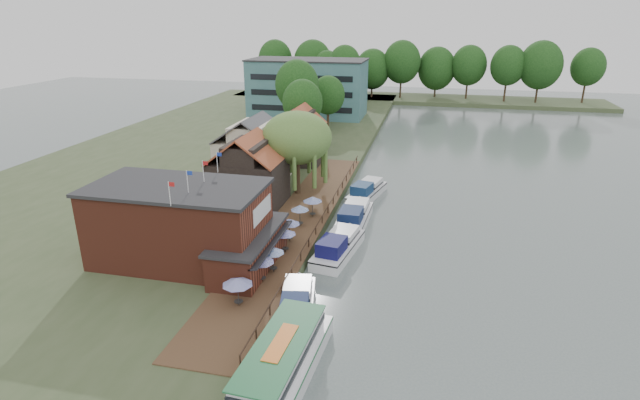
# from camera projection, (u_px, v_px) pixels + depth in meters

# --- Properties ---
(ground) EXTENTS (260.00, 260.00, 0.00)m
(ground) POSITION_uv_depth(u_px,v_px,m) (356.00, 283.00, 43.99)
(ground) COLOR #505C5C
(ground) RESTS_ON ground
(land_bank) EXTENTS (50.00, 140.00, 1.00)m
(land_bank) POSITION_uv_depth(u_px,v_px,m) (209.00, 155.00, 82.05)
(land_bank) COLOR #384728
(land_bank) RESTS_ON ground
(quay_deck) EXTENTS (6.00, 50.00, 0.10)m
(quay_deck) POSITION_uv_depth(u_px,v_px,m) (298.00, 222.00, 54.43)
(quay_deck) COLOR #47301E
(quay_deck) RESTS_ON land_bank
(quay_rail) EXTENTS (0.20, 49.00, 1.00)m
(quay_rail) POSITION_uv_depth(u_px,v_px,m) (323.00, 218.00, 54.17)
(quay_rail) COLOR black
(quay_rail) RESTS_ON land_bank
(pub) EXTENTS (20.00, 11.00, 7.30)m
(pub) POSITION_uv_depth(u_px,v_px,m) (200.00, 225.00, 44.37)
(pub) COLOR maroon
(pub) RESTS_ON land_bank
(hotel_block) EXTENTS (25.40, 12.40, 12.30)m
(hotel_block) POSITION_uv_depth(u_px,v_px,m) (308.00, 88.00, 110.04)
(hotel_block) COLOR #38666B
(hotel_block) RESTS_ON land_bank
(cottage_a) EXTENTS (8.60, 7.60, 8.50)m
(cottage_a) POSITION_uv_depth(u_px,v_px,m) (249.00, 170.00, 58.08)
(cottage_a) COLOR black
(cottage_a) RESTS_ON land_bank
(cottage_b) EXTENTS (9.60, 8.60, 8.50)m
(cottage_b) POSITION_uv_depth(u_px,v_px,m) (254.00, 148.00, 67.84)
(cottage_b) COLOR beige
(cottage_b) RESTS_ON land_bank
(cottage_c) EXTENTS (7.60, 7.60, 8.50)m
(cottage_c) POSITION_uv_depth(u_px,v_px,m) (299.00, 135.00, 75.23)
(cottage_c) COLOR black
(cottage_c) RESTS_ON land_bank
(willow) EXTENTS (8.60, 8.60, 10.43)m
(willow) POSITION_uv_depth(u_px,v_px,m) (297.00, 153.00, 61.37)
(willow) COLOR #476B2D
(willow) RESTS_ON land_bank
(umbrella_0) EXTENTS (2.39, 2.39, 2.38)m
(umbrella_0) POSITION_uv_depth(u_px,v_px,m) (238.00, 292.00, 38.23)
(umbrella_0) COLOR navy
(umbrella_0) RESTS_ON quay_deck
(umbrella_1) EXTENTS (2.24, 2.24, 2.38)m
(umbrella_1) POSITION_uv_depth(u_px,v_px,m) (261.00, 269.00, 41.68)
(umbrella_1) COLOR #1D1A91
(umbrella_1) RESTS_ON quay_deck
(umbrella_2) EXTENTS (2.01, 2.01, 2.38)m
(umbrella_2) POSITION_uv_depth(u_px,v_px,m) (273.00, 259.00, 43.31)
(umbrella_2) COLOR navy
(umbrella_2) RESTS_ON quay_deck
(umbrella_3) EXTENTS (2.11, 2.11, 2.38)m
(umbrella_3) POSITION_uv_depth(u_px,v_px,m) (285.00, 240.00, 46.97)
(umbrella_3) COLOR #1C1F9B
(umbrella_3) RESTS_ON quay_deck
(umbrella_4) EXTENTS (2.15, 2.15, 2.38)m
(umbrella_4) POSITION_uv_depth(u_px,v_px,m) (289.00, 230.00, 49.24)
(umbrella_4) COLOR navy
(umbrella_4) RESTS_ON quay_deck
(umbrella_5) EXTENTS (1.95, 1.95, 2.38)m
(umbrella_5) POSITION_uv_depth(u_px,v_px,m) (300.00, 216.00, 52.76)
(umbrella_5) COLOR navy
(umbrella_5) RESTS_ON quay_deck
(umbrella_6) EXTENTS (2.15, 2.15, 2.38)m
(umbrella_6) POSITION_uv_depth(u_px,v_px,m) (313.00, 207.00, 55.21)
(umbrella_6) COLOR #1B3596
(umbrella_6) RESTS_ON quay_deck
(cruiser_0) EXTENTS (4.80, 9.87, 2.28)m
(cruiser_0) POSITION_uv_depth(u_px,v_px,m) (296.00, 301.00, 39.15)
(cruiser_0) COLOR white
(cruiser_0) RESTS_ON ground
(cruiser_1) EXTENTS (4.71, 10.45, 2.45)m
(cruiser_1) POSITION_uv_depth(u_px,v_px,m) (338.00, 243.00, 48.80)
(cruiser_1) COLOR white
(cruiser_1) RESTS_ON ground
(cruiser_2) EXTENTS (3.64, 10.55, 2.56)m
(cruiser_2) POSITION_uv_depth(u_px,v_px,m) (354.00, 214.00, 55.89)
(cruiser_2) COLOR white
(cruiser_2) RESTS_ON ground
(cruiser_3) EXTENTS (5.17, 10.09, 2.33)m
(cruiser_3) POSITION_uv_depth(u_px,v_px,m) (367.00, 189.00, 64.36)
(cruiser_3) COLOR silver
(cruiser_3) RESTS_ON ground
(tour_boat) EXTENTS (4.65, 13.81, 2.97)m
(tour_boat) POSITION_uv_depth(u_px,v_px,m) (277.00, 368.00, 31.24)
(tour_boat) COLOR silver
(tour_boat) RESTS_ON ground
(swan) EXTENTS (0.44, 0.44, 0.44)m
(swan) POSITION_uv_depth(u_px,v_px,m) (272.00, 343.00, 35.64)
(swan) COLOR white
(swan) RESTS_ON ground
(bank_tree_0) EXTENTS (6.62, 6.62, 11.52)m
(bank_tree_0) POSITION_uv_depth(u_px,v_px,m) (303.00, 114.00, 82.53)
(bank_tree_0) COLOR #143811
(bank_tree_0) RESTS_ON land_bank
(bank_tree_1) EXTENTS (7.85, 7.85, 13.91)m
(bank_tree_1) POSITION_uv_depth(u_px,v_px,m) (297.00, 99.00, 90.18)
(bank_tree_1) COLOR #143811
(bank_tree_1) RESTS_ON land_bank
(bank_tree_2) EXTENTS (6.51, 6.51, 10.40)m
(bank_tree_2) POSITION_uv_depth(u_px,v_px,m) (328.00, 103.00, 96.89)
(bank_tree_2) COLOR #143811
(bank_tree_2) RESTS_ON land_bank
(bank_tree_3) EXTENTS (8.08, 8.08, 11.45)m
(bank_tree_3) POSITION_uv_depth(u_px,v_px,m) (338.00, 86.00, 115.60)
(bank_tree_3) COLOR #143811
(bank_tree_3) RESTS_ON land_bank
(bank_tree_4) EXTENTS (7.89, 7.89, 14.46)m
(bank_tree_4) POSITION_uv_depth(u_px,v_px,m) (344.00, 75.00, 123.51)
(bank_tree_4) COLOR #143811
(bank_tree_4) RESTS_ON land_bank
(bank_tree_5) EXTENTS (7.37, 7.37, 11.03)m
(bank_tree_5) POSITION_uv_depth(u_px,v_px,m) (347.00, 79.00, 129.45)
(bank_tree_5) COLOR #143811
(bank_tree_5) RESTS_ON land_bank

